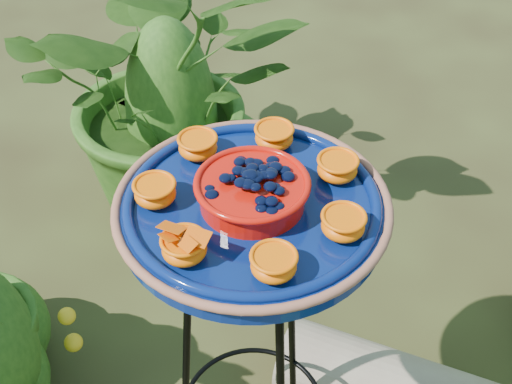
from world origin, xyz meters
TOP-DOWN VIEW (x-y plane):
  - tripod_stand at (-0.00, -0.08)m, footprint 0.36×0.36m
  - feeder_dish at (-0.00, -0.08)m, footprint 0.50×0.50m
  - shrub_back_left at (-0.68, 0.70)m, footprint 1.05×1.00m

SIDE VIEW (x-z plane):
  - shrub_back_left at x=-0.68m, z-range 0.00..0.91m
  - tripod_stand at x=0.00m, z-range 0.09..0.94m
  - feeder_dish at x=0.00m, z-range 0.84..0.94m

